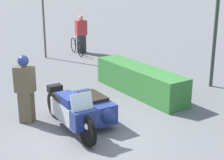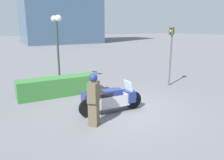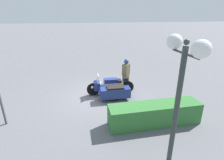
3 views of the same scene
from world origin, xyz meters
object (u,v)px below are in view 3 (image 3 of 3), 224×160
(police_motorcycle, at_px, (111,89))
(twin_lamp_post, at_px, (181,78))
(officer_rider, at_px, (126,73))
(hedge_bush_curbside, at_px, (154,114))

(police_motorcycle, height_order, twin_lamp_post, twin_lamp_post)
(officer_rider, xyz_separation_m, hedge_bush_curbside, (-0.13, 3.81, -0.50))
(hedge_bush_curbside, bearing_deg, officer_rider, -88.02)
(police_motorcycle, distance_m, officer_rider, 1.61)
(officer_rider, height_order, twin_lamp_post, twin_lamp_post)
(police_motorcycle, relative_size, twin_lamp_post, 0.69)
(officer_rider, distance_m, twin_lamp_post, 6.68)
(officer_rider, bearing_deg, hedge_bush_curbside, -45.49)
(officer_rider, distance_m, hedge_bush_curbside, 3.84)
(officer_rider, relative_size, twin_lamp_post, 0.46)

